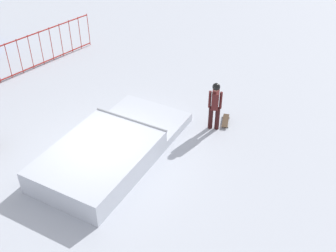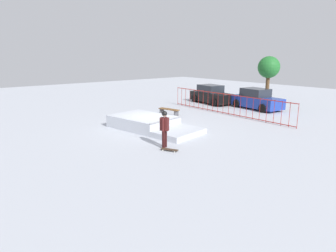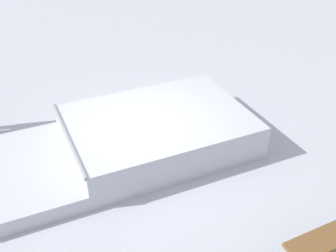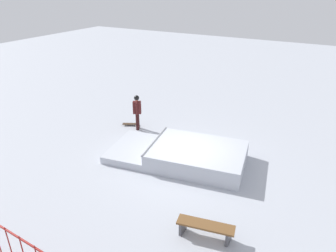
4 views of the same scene
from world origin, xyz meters
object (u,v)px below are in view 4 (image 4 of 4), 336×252
skateboard (131,124)px  park_bench (206,228)px  skate_ramp (186,155)px  skater (137,110)px

skateboard → park_bench: park_bench is taller
skate_ramp → park_bench: (-2.25, 3.37, 0.04)m
skate_ramp → skater: 3.79m
skater → skateboard: size_ratio=2.14×
skateboard → park_bench: (-6.16, 5.11, 0.28)m
skateboard → skater: bearing=-41.9°
skater → park_bench: bearing=-69.8°
skater → skateboard: (0.54, -0.15, -0.93)m
park_bench → skater: bearing=-41.4°
skate_ramp → park_bench: size_ratio=3.49×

